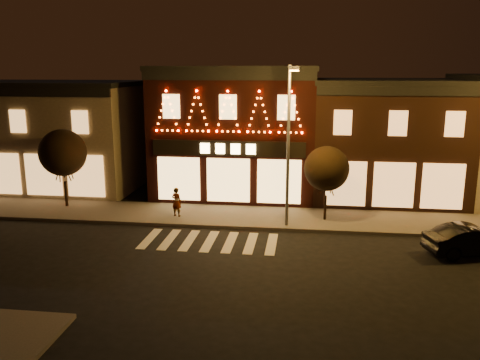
# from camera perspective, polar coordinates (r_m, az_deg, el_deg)

# --- Properties ---
(ground) EXTENTS (120.00, 120.00, 0.00)m
(ground) POSITION_cam_1_polar(r_m,az_deg,el_deg) (20.62, -5.65, -10.74)
(ground) COLOR black
(ground) RESTS_ON ground
(sidewalk_far) EXTENTS (44.00, 4.00, 0.15)m
(sidewalk_far) POSITION_cam_1_polar(r_m,az_deg,el_deg) (27.72, 2.15, -4.29)
(sidewalk_far) COLOR #47423D
(sidewalk_far) RESTS_ON ground
(building_left) EXTENTS (12.20, 8.28, 7.30)m
(building_left) POSITION_cam_1_polar(r_m,az_deg,el_deg) (37.06, -20.70, 4.90)
(building_left) COLOR #726651
(building_left) RESTS_ON ground
(building_pulp) EXTENTS (10.20, 8.34, 8.30)m
(building_pulp) POSITION_cam_1_polar(r_m,az_deg,el_deg) (32.92, -0.29, 5.72)
(building_pulp) COLOR black
(building_pulp) RESTS_ON ground
(building_right_a) EXTENTS (9.20, 8.28, 7.50)m
(building_right_a) POSITION_cam_1_polar(r_m,az_deg,el_deg) (33.07, 16.30, 4.54)
(building_right_a) COLOR black
(building_right_a) RESTS_ON ground
(streetlamp_mid) EXTENTS (0.61, 1.88, 8.18)m
(streetlamp_mid) POSITION_cam_1_polar(r_m,az_deg,el_deg) (24.98, 5.64, 5.23)
(streetlamp_mid) COLOR #59595E
(streetlamp_mid) RESTS_ON sidewalk_far
(tree_left) EXTENTS (2.74, 2.74, 4.58)m
(tree_left) POSITION_cam_1_polar(r_m,az_deg,el_deg) (30.77, -19.64, 2.96)
(tree_left) COLOR black
(tree_left) RESTS_ON sidewalk_far
(tree_right) EXTENTS (2.40, 2.40, 4.01)m
(tree_right) POSITION_cam_1_polar(r_m,az_deg,el_deg) (26.81, 9.90, 1.29)
(tree_right) COLOR black
(tree_right) RESTS_ON sidewalk_far
(dark_sedan) EXTENTS (4.40, 2.52, 1.37)m
(dark_sedan) POSITION_cam_1_polar(r_m,az_deg,el_deg) (24.61, 25.06, -6.27)
(dark_sedan) COLOR black
(dark_sedan) RESTS_ON ground
(pedestrian) EXTENTS (0.69, 0.56, 1.63)m
(pedestrian) POSITION_cam_1_polar(r_m,az_deg,el_deg) (27.68, -7.27, -2.50)
(pedestrian) COLOR gray
(pedestrian) RESTS_ON sidewalk_far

